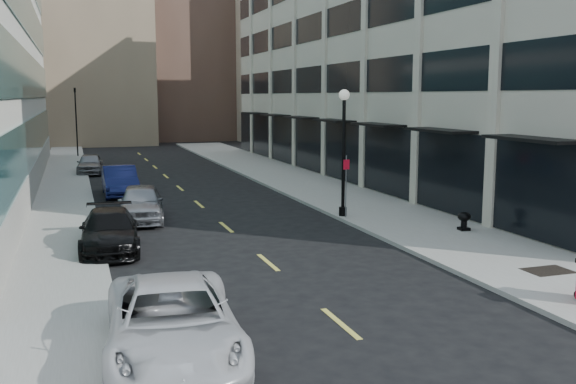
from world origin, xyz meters
TOP-DOWN VIEW (x-y plane):
  - ground at (0.00, 0.00)m, footprint 160.00×160.00m
  - sidewalk_right at (7.50, 20.00)m, footprint 5.00×80.00m
  - sidewalk_left at (-6.50, 20.00)m, footprint 3.00×80.00m
  - building_right at (16.94, 26.99)m, footprint 15.30×46.50m
  - skyline_tan_near at (-4.00, 68.00)m, footprint 14.00×18.00m
  - skyline_brown at (8.00, 72.00)m, footprint 12.00×16.00m
  - skyline_tan_far at (-14.00, 78.00)m, footprint 12.00×14.00m
  - skyline_stone at (18.00, 66.00)m, footprint 10.00×14.00m
  - grate_far at (7.60, 3.80)m, footprint 1.40×1.00m
  - road_centerline at (0.00, 17.00)m, footprint 0.15×68.20m
  - traffic_signal at (-5.50, 48.00)m, footprint 0.66×0.66m
  - car_white_van at (-4.11, 1.14)m, footprint 3.12×5.95m
  - car_black_pickup at (-4.80, 11.31)m, footprint 2.28×5.00m
  - car_silver_sedan at (-3.20, 16.45)m, footprint 2.42×4.88m
  - car_blue_sedan at (-3.55, 24.16)m, footprint 1.73×4.94m
  - car_grey_sedan at (-4.80, 35.00)m, footprint 2.04×4.33m
  - lamppost at (5.30, 14.11)m, footprint 0.47×0.47m
  - sign_post at (5.30, 13.79)m, footprint 0.31×0.10m
  - urn_planter at (8.60, 9.74)m, footprint 0.52×0.52m

SIDE VIEW (x-z plane):
  - ground at x=0.00m, z-range 0.00..0.00m
  - road_centerline at x=0.00m, z-range 0.00..0.01m
  - sidewalk_right at x=7.50m, z-range 0.00..0.15m
  - sidewalk_left at x=-6.50m, z-range 0.00..0.15m
  - grate_far at x=7.60m, z-range 0.15..0.16m
  - urn_planter at x=8.60m, z-range 0.23..0.95m
  - car_black_pickup at x=-4.80m, z-range 0.00..1.42m
  - car_grey_sedan at x=-4.80m, z-range 0.00..1.43m
  - car_white_van at x=-4.11m, z-range 0.00..1.60m
  - car_silver_sedan at x=-3.20m, z-range 0.00..1.60m
  - car_blue_sedan at x=-3.55m, z-range 0.00..1.63m
  - sign_post at x=5.30m, z-range 0.51..3.21m
  - lamppost at x=5.30m, z-range 0.64..6.30m
  - traffic_signal at x=-5.50m, z-range 2.23..9.21m
  - building_right at x=16.94m, z-range -0.13..18.12m
  - skyline_stone at x=18.00m, z-range 0.00..20.00m
  - skyline_tan_far at x=-14.00m, z-range 0.00..22.00m
  - skyline_tan_near at x=-4.00m, z-range 0.00..28.00m
  - skyline_brown at x=8.00m, z-range 0.00..34.00m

